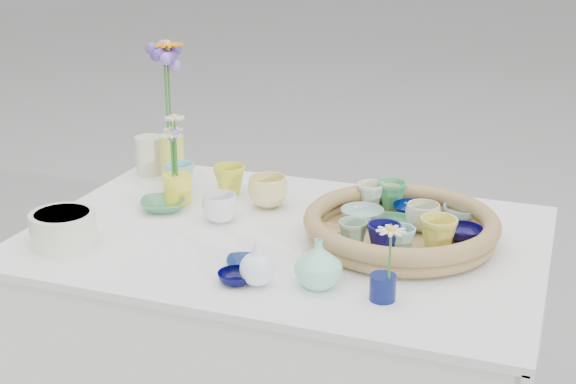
% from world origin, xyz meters
% --- Properties ---
extents(wicker_tray, '(0.47, 0.47, 0.08)m').
position_xyz_m(wicker_tray, '(0.28, 0.05, 0.80)').
color(wicker_tray, brown).
rests_on(wicker_tray, display_table).
extents(tray_ceramic_0, '(0.10, 0.10, 0.03)m').
position_xyz_m(tray_ceramic_0, '(0.28, 0.18, 0.80)').
color(tray_ceramic_0, '#01154A').
rests_on(tray_ceramic_0, wicker_tray).
extents(tray_ceramic_1, '(0.10, 0.10, 0.03)m').
position_xyz_m(tray_ceramic_1, '(0.42, 0.08, 0.80)').
color(tray_ceramic_1, '#08033A').
rests_on(tray_ceramic_1, wicker_tray).
extents(tray_ceramic_2, '(0.11, 0.11, 0.08)m').
position_xyz_m(tray_ceramic_2, '(0.38, -0.01, 0.82)').
color(tray_ceramic_2, '#D4CB4A').
rests_on(tray_ceramic_2, wicker_tray).
extents(tray_ceramic_3, '(0.13, 0.13, 0.03)m').
position_xyz_m(tray_ceramic_3, '(0.26, 0.07, 0.80)').
color(tray_ceramic_3, '#448D5F').
rests_on(tray_ceramic_3, wicker_tray).
extents(tray_ceramic_4, '(0.08, 0.08, 0.07)m').
position_xyz_m(tray_ceramic_4, '(0.19, -0.06, 0.82)').
color(tray_ceramic_4, '#84AE86').
rests_on(tray_ceramic_4, wicker_tray).
extents(tray_ceramic_5, '(0.13, 0.13, 0.03)m').
position_xyz_m(tray_ceramic_5, '(0.17, 0.10, 0.80)').
color(tray_ceramic_5, '#90B8AA').
rests_on(tray_ceramic_5, wicker_tray).
extents(tray_ceramic_6, '(0.09, 0.09, 0.07)m').
position_xyz_m(tray_ceramic_6, '(0.16, 0.21, 0.82)').
color(tray_ceramic_6, silver).
rests_on(tray_ceramic_6, wicker_tray).
extents(tray_ceramic_7, '(0.11, 0.11, 0.07)m').
position_xyz_m(tray_ceramic_7, '(0.32, 0.10, 0.82)').
color(tray_ceramic_7, beige).
rests_on(tray_ceramic_7, wicker_tray).
extents(tray_ceramic_8, '(0.11, 0.11, 0.03)m').
position_xyz_m(tray_ceramic_8, '(0.40, 0.22, 0.80)').
color(tray_ceramic_8, '#A3E0FB').
rests_on(tray_ceramic_8, wicker_tray).
extents(tray_ceramic_9, '(0.10, 0.10, 0.07)m').
position_xyz_m(tray_ceramic_9, '(0.27, -0.07, 0.82)').
color(tray_ceramic_9, '#0D0B47').
rests_on(tray_ceramic_9, wicker_tray).
extents(tray_ceramic_10, '(0.10, 0.10, 0.03)m').
position_xyz_m(tray_ceramic_10, '(0.11, -0.04, 0.80)').
color(tray_ceramic_10, '#EAC784').
rests_on(tray_ceramic_10, wicker_tray).
extents(tray_ceramic_11, '(0.09, 0.09, 0.06)m').
position_xyz_m(tray_ceramic_11, '(0.30, -0.06, 0.81)').
color(tray_ceramic_11, '#8CD2C5').
rests_on(tray_ceramic_11, wicker_tray).
extents(tray_ceramic_12, '(0.08, 0.08, 0.07)m').
position_xyz_m(tray_ceramic_12, '(0.21, 0.23, 0.82)').
color(tray_ceramic_12, '#40A15D').
rests_on(tray_ceramic_12, wicker_tray).
extents(loose_ceramic_0, '(0.11, 0.11, 0.08)m').
position_xyz_m(loose_ceramic_0, '(-0.25, 0.22, 0.81)').
color(loose_ceramic_0, gold).
rests_on(loose_ceramic_0, display_table).
extents(loose_ceramic_1, '(0.13, 0.13, 0.08)m').
position_xyz_m(loose_ceramic_1, '(-0.11, 0.17, 0.81)').
color(loose_ceramic_1, '#EDDE84').
rests_on(loose_ceramic_1, display_table).
extents(loose_ceramic_2, '(0.16, 0.16, 0.03)m').
position_xyz_m(loose_ceramic_2, '(-0.37, 0.04, 0.78)').
color(loose_ceramic_2, '#428655').
rests_on(loose_ceramic_2, display_table).
extents(loose_ceramic_3, '(0.11, 0.11, 0.07)m').
position_xyz_m(loose_ceramic_3, '(-0.19, 0.02, 0.80)').
color(loose_ceramic_3, white).
rests_on(loose_ceramic_3, display_table).
extents(loose_ceramic_4, '(0.10, 0.10, 0.02)m').
position_xyz_m(loose_ceramic_4, '(-0.02, -0.21, 0.78)').
color(loose_ceramic_4, navy).
rests_on(loose_ceramic_4, display_table).
extents(loose_ceramic_5, '(0.11, 0.11, 0.08)m').
position_xyz_m(loose_ceramic_5, '(-0.40, 0.21, 0.80)').
color(loose_ceramic_5, '#80C7C3').
rests_on(loose_ceramic_5, display_table).
extents(loose_ceramic_6, '(0.10, 0.10, 0.03)m').
position_xyz_m(loose_ceramic_6, '(-0.01, -0.29, 0.78)').
color(loose_ceramic_6, '#030332').
rests_on(loose_ceramic_6, display_table).
extents(fluted_bowl, '(0.20, 0.20, 0.08)m').
position_xyz_m(fluted_bowl, '(-0.48, -0.24, 0.81)').
color(fluted_bowl, silver).
rests_on(fluted_bowl, display_table).
extents(bud_vase_paleblue, '(0.08, 0.08, 0.12)m').
position_xyz_m(bud_vase_paleblue, '(0.04, -0.29, 0.82)').
color(bud_vase_paleblue, white).
rests_on(bud_vase_paleblue, display_table).
extents(bud_vase_seafoam, '(0.11, 0.11, 0.11)m').
position_xyz_m(bud_vase_seafoam, '(0.17, -0.25, 0.82)').
color(bud_vase_seafoam, '#90E9C1').
rests_on(bud_vase_seafoam, display_table).
extents(bud_vase_cobalt, '(0.07, 0.07, 0.06)m').
position_xyz_m(bud_vase_cobalt, '(0.31, -0.26, 0.79)').
color(bud_vase_cobalt, '#0B1550').
rests_on(bud_vase_cobalt, display_table).
extents(single_daisy, '(0.08, 0.08, 0.13)m').
position_xyz_m(single_daisy, '(0.33, -0.27, 0.87)').
color(single_daisy, white).
rests_on(single_daisy, bud_vase_cobalt).
extents(tall_vase_yellow, '(0.09, 0.09, 0.13)m').
position_xyz_m(tall_vase_yellow, '(-0.46, 0.28, 0.83)').
color(tall_vase_yellow, '#DBD54C').
rests_on(tall_vase_yellow, display_table).
extents(gerbera, '(0.12, 0.12, 0.29)m').
position_xyz_m(gerbera, '(-0.47, 0.29, 1.03)').
color(gerbera, orange).
rests_on(gerbera, tall_vase_yellow).
extents(hydrangea, '(0.10, 0.10, 0.32)m').
position_xyz_m(hydrangea, '(-0.47, 0.28, 1.01)').
color(hydrangea, '#5A3DA4').
rests_on(hydrangea, tall_vase_yellow).
extents(white_pitcher, '(0.14, 0.13, 0.11)m').
position_xyz_m(white_pitcher, '(-0.55, 0.31, 0.82)').
color(white_pitcher, beige).
rests_on(white_pitcher, display_table).
extents(daisy_cup, '(0.08, 0.08, 0.08)m').
position_xyz_m(daisy_cup, '(-0.35, 0.11, 0.81)').
color(daisy_cup, yellow).
rests_on(daisy_cup, display_table).
extents(daisy_posy, '(0.09, 0.09, 0.16)m').
position_xyz_m(daisy_posy, '(-0.37, 0.11, 0.93)').
color(daisy_posy, white).
rests_on(daisy_posy, daisy_cup).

